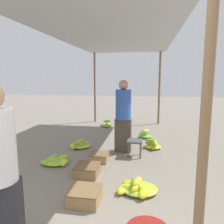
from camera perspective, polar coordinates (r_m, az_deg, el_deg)
name	(u,v)px	position (r m, az deg, el deg)	size (l,w,h in m)	color
canopy_post_front_right	(204,134)	(1.76, 22.99, -5.40)	(0.08, 0.08, 2.79)	olive
canopy_post_back_left	(95,88)	(8.91, -4.51, 6.31)	(0.08, 0.08, 2.79)	olive
canopy_post_back_right	(159,88)	(8.66, 12.26, 6.06)	(0.08, 0.08, 2.79)	olive
canopy_tarp	(112,33)	(5.31, -0.07, 19.85)	(2.96, 7.38, 0.04)	#B2B2B7
stool	(135,143)	(5.11, 5.97, -8.12)	(0.34, 0.34, 0.38)	#4C4C4C
banana_pile_left_0	(56,161)	(4.88, -14.51, -12.28)	(0.64, 0.56, 0.15)	#A6C72E
banana_pile_left_1	(80,145)	(5.81, -8.34, -8.40)	(0.55, 0.55, 0.24)	#80B835
banana_pile_left_2	(107,125)	(8.13, -1.44, -3.30)	(0.46, 0.50, 0.25)	#94C032
banana_pile_right_0	(136,188)	(3.70, 6.41, -19.07)	(0.67, 0.59, 0.23)	#B3CC2C
banana_pile_right_1	(153,144)	(5.79, 10.66, -8.34)	(0.44, 0.48, 0.26)	#B5CD2C
banana_pile_right_2	(145,134)	(6.69, 8.57, -5.73)	(0.41, 0.36, 0.27)	#B7CD2B
crate_near	(87,170)	(4.24, -6.55, -14.84)	(0.45, 0.45, 0.20)	olive
crate_mid	(99,157)	(4.88, -3.37, -11.66)	(0.39, 0.39, 0.18)	#9E7A4C
crate_far	(85,196)	(3.43, -7.10, -20.88)	(0.46, 0.46, 0.21)	#9E7A4C
shopper_walking_mid	(123,115)	(5.28, 2.96, -0.82)	(0.40, 0.39, 1.75)	#4C4238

